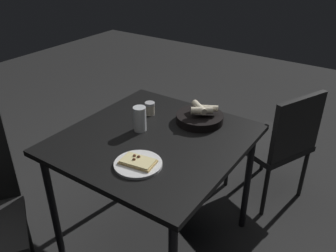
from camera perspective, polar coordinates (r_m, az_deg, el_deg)
name	(u,v)px	position (r m, az deg, el deg)	size (l,w,h in m)	color
ground	(156,239)	(2.32, -1.94, -17.93)	(8.00, 8.00, 0.00)	#272727
dining_table	(154,148)	(1.89, -2.28, -3.66)	(0.95, 0.92, 0.75)	black
pizza_plate	(138,163)	(1.63, -4.93, -6.12)	(0.23, 0.23, 0.04)	white
bread_basket	(200,117)	(1.99, 5.28, 1.51)	(0.27, 0.27, 0.11)	black
beer_glass	(140,120)	(1.89, -4.63, 0.96)	(0.07, 0.07, 0.14)	silver
pepper_shaker	(150,109)	(2.08, -2.98, 2.80)	(0.06, 0.06, 0.08)	#BFB299
chair_near	(279,140)	(2.46, 17.69, -2.17)	(0.58, 0.58, 0.84)	black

